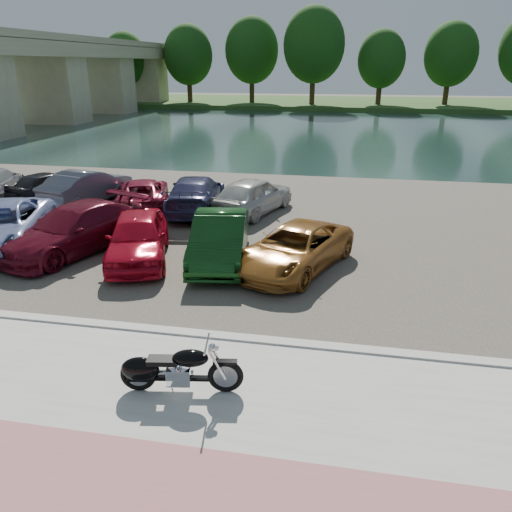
{
  "coord_description": "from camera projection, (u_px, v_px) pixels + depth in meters",
  "views": [
    {
      "loc": [
        2.84,
        -7.61,
        5.91
      ],
      "look_at": [
        0.53,
        4.59,
        1.1
      ],
      "focal_mm": 35.0,
      "sensor_mm": 36.0,
      "label": 1
    }
  ],
  "objects": [
    {
      "name": "ground",
      "position": [
        185.0,
        392.0,
        9.61
      ],
      "size": [
        200.0,
        200.0,
        0.0
      ],
      "primitive_type": "plane",
      "color": "#595447",
      "rests_on": "ground"
    },
    {
      "name": "promenade",
      "position": [
        166.0,
        424.0,
        8.67
      ],
      "size": [
        60.0,
        6.0,
        0.1
      ],
      "primitive_type": "cube",
      "color": "#AAA7A0",
      "rests_on": "ground"
    },
    {
      "name": "pink_path",
      "position": [
        130.0,
        489.0,
        7.28
      ],
      "size": [
        60.0,
        2.0,
        0.01
      ],
      "primitive_type": "cube",
      "color": "#A6605E",
      "rests_on": "promenade"
    },
    {
      "name": "kerb",
      "position": [
        212.0,
        336.0,
        11.41
      ],
      "size": [
        60.0,
        0.3,
        0.14
      ],
      "primitive_type": "cube",
      "color": "#AAA7A0",
      "rests_on": "ground"
    },
    {
      "name": "parking_lot",
      "position": [
        273.0,
        223.0,
        19.68
      ],
      "size": [
        60.0,
        18.0,
        0.04
      ],
      "primitive_type": "cube",
      "color": "#453E38",
      "rests_on": "ground"
    },
    {
      "name": "river",
      "position": [
        321.0,
        131.0,
        46.25
      ],
      "size": [
        120.0,
        40.0,
        0.0
      ],
      "primitive_type": "cube",
      "color": "#1A2E2C",
      "rests_on": "ground"
    },
    {
      "name": "far_bank",
      "position": [
        335.0,
        103.0,
        75.46
      ],
      "size": [
        120.0,
        24.0,
        0.6
      ],
      "primitive_type": "cube",
      "color": "#244719",
      "rests_on": "ground"
    },
    {
      "name": "bridge",
      "position": [
        45.0,
        67.0,
        50.06
      ],
      "size": [
        7.0,
        56.0,
        8.55
      ],
      "color": "tan",
      "rests_on": "ground"
    },
    {
      "name": "far_trees",
      "position": [
        370.0,
        51.0,
        66.42
      ],
      "size": [
        70.25,
        10.68,
        12.52
      ],
      "color": "#342513",
      "rests_on": "far_bank"
    },
    {
      "name": "motorcycle",
      "position": [
        170.0,
        370.0,
        9.32
      ],
      "size": [
        2.32,
        0.8,
        1.05
      ],
      "rotation": [
        0.0,
        0.0,
        0.16
      ],
      "color": "black",
      "rests_on": "promenade"
    },
    {
      "name": "car_2",
      "position": [
        1.0,
        226.0,
        16.8
      ],
      "size": [
        4.01,
        5.91,
        1.5
      ],
      "primitive_type": "imported",
      "rotation": [
        0.0,
        0.0,
        0.31
      ],
      "color": "#92A2D5",
      "rests_on": "parking_lot"
    },
    {
      "name": "car_3",
      "position": [
        75.0,
        229.0,
        16.45
      ],
      "size": [
        3.86,
        5.68,
        1.53
      ],
      "primitive_type": "imported",
      "rotation": [
        0.0,
        0.0,
        -0.36
      ],
      "color": "maroon",
      "rests_on": "parking_lot"
    },
    {
      "name": "car_4",
      "position": [
        138.0,
        237.0,
        15.7
      ],
      "size": [
        3.1,
        4.79,
        1.52
      ],
      "primitive_type": "imported",
      "rotation": [
        0.0,
        0.0,
        0.32
      ],
      "color": "#B20B21",
      "rests_on": "parking_lot"
    },
    {
      "name": "car_5",
      "position": [
        220.0,
        238.0,
        15.58
      ],
      "size": [
        2.3,
        4.78,
        1.51
      ],
      "primitive_type": "imported",
      "rotation": [
        0.0,
        0.0,
        0.16
      ],
      "color": "#103A13",
      "rests_on": "parking_lot"
    },
    {
      "name": "car_6",
      "position": [
        294.0,
        248.0,
        15.04
      ],
      "size": [
        3.75,
        5.2,
        1.32
      ],
      "primitive_type": "imported",
      "rotation": [
        0.0,
        0.0,
        -0.37
      ],
      "color": "#9D6124",
      "rests_on": "parking_lot"
    },
    {
      "name": "car_8",
      "position": [
        47.0,
        185.0,
        23.0
      ],
      "size": [
        2.63,
        4.05,
        1.28
      ],
      "primitive_type": "imported",
      "rotation": [
        0.0,
        0.0,
        2.82
      ],
      "color": "black",
      "rests_on": "parking_lot"
    },
    {
      "name": "car_9",
      "position": [
        87.0,
        186.0,
        22.19
      ],
      "size": [
        2.71,
        4.8,
        1.5
      ],
      "primitive_type": "imported",
      "rotation": [
        0.0,
        0.0,
        2.88
      ],
      "color": "#585A6A",
      "rests_on": "parking_lot"
    },
    {
      "name": "car_10",
      "position": [
        143.0,
        193.0,
        21.55
      ],
      "size": [
        3.49,
        4.93,
        1.25
      ],
      "primitive_type": "imported",
      "rotation": [
        0.0,
        0.0,
        3.49
      ],
      "color": "maroon",
      "rests_on": "parking_lot"
    },
    {
      "name": "car_11",
      "position": [
        196.0,
        194.0,
        20.99
      ],
      "size": [
        2.84,
        5.4,
        1.49
      ],
      "primitive_type": "imported",
      "rotation": [
        0.0,
        0.0,
        3.29
      ],
      "color": "#282B4F",
      "rests_on": "parking_lot"
    },
    {
      "name": "car_12",
      "position": [
        253.0,
        195.0,
        20.65
      ],
      "size": [
        3.18,
        4.88,
        1.54
      ],
      "primitive_type": "imported",
      "rotation": [
        0.0,
        0.0,
        2.82
      ],
      "color": "#B7B6B2",
      "rests_on": "parking_lot"
    }
  ]
}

